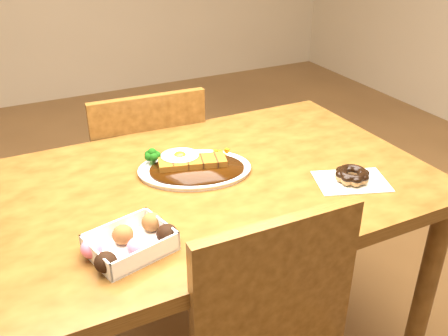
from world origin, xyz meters
name	(u,v)px	position (x,y,z in m)	size (l,w,h in m)	color
table	(217,208)	(0.00, 0.00, 0.65)	(1.20, 0.80, 0.75)	#4D2C0F
chair_far	(145,182)	(-0.05, 0.53, 0.48)	(0.44, 0.44, 0.87)	#4D2C0F
katsu_curry_plate	(193,166)	(-0.04, 0.07, 0.77)	(0.37, 0.32, 0.06)	white
donut_box	(130,242)	(-0.32, -0.21, 0.77)	(0.21, 0.17, 0.05)	white
pon_de_ring	(352,176)	(0.33, -0.19, 0.77)	(0.23, 0.19, 0.04)	silver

